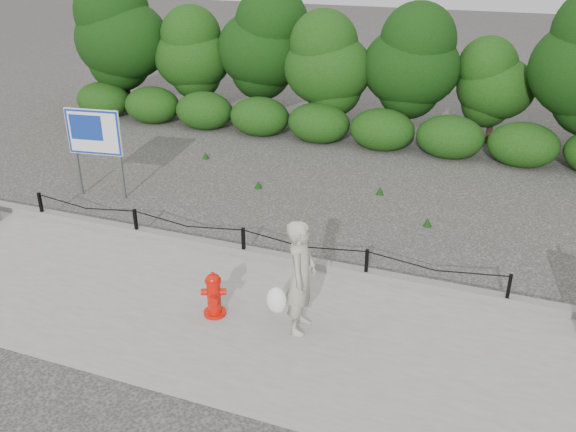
{
  "coord_description": "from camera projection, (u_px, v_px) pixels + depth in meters",
  "views": [
    {
      "loc": [
        4.63,
        -9.69,
        5.96
      ],
      "look_at": [
        0.87,
        0.2,
        1.0
      ],
      "focal_mm": 38.0,
      "sensor_mm": 36.0,
      "label": 1
    }
  ],
  "objects": [
    {
      "name": "sidewalk",
      "position": [
        196.0,
        309.0,
        10.51
      ],
      "size": [
        14.0,
        4.0,
        0.08
      ],
      "primitive_type": "cube",
      "color": "gray",
      "rests_on": "ground"
    },
    {
      "name": "pedestrian",
      "position": [
        299.0,
        279.0,
        9.54
      ],
      "size": [
        0.78,
        0.74,
        1.93
      ],
      "rotation": [
        0.0,
        0.0,
        1.65
      ],
      "color": "#ADA994",
      "rests_on": "sidewalk"
    },
    {
      "name": "advertising_sign",
      "position": [
        94.0,
        136.0,
        14.42
      ],
      "size": [
        1.37,
        0.29,
        2.21
      ],
      "rotation": [
        0.0,
        0.0,
        0.14
      ],
      "color": "slate",
      "rests_on": "ground"
    },
    {
      "name": "chain_barrier",
      "position": [
        243.0,
        238.0,
        12.02
      ],
      "size": [
        10.06,
        0.06,
        0.6
      ],
      "color": "black",
      "rests_on": "sidewalk"
    },
    {
      "name": "treeline",
      "position": [
        360.0,
        55.0,
        18.71
      ],
      "size": [
        20.43,
        3.68,
        4.7
      ],
      "color": "black",
      "rests_on": "ground"
    },
    {
      "name": "fire_hydrant",
      "position": [
        214.0,
        295.0,
        10.13
      ],
      "size": [
        0.49,
        0.49,
        0.81
      ],
      "rotation": [
        0.0,
        0.0,
        0.37
      ],
      "color": "red",
      "rests_on": "sidewalk"
    },
    {
      "name": "curb",
      "position": [
        245.0,
        251.0,
        12.2
      ],
      "size": [
        14.0,
        0.22,
        0.14
      ],
      "primitive_type": "cube",
      "color": "slate",
      "rests_on": "sidewalk"
    },
    {
      "name": "ground",
      "position": [
        244.0,
        258.0,
        12.22
      ],
      "size": [
        90.0,
        90.0,
        0.0
      ],
      "primitive_type": "plane",
      "color": "#2D2B28",
      "rests_on": "ground"
    }
  ]
}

